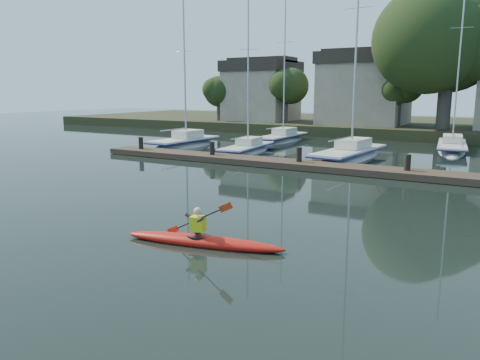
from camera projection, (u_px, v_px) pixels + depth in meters
The scene contains 9 objects.
ground at pixel (205, 244), 13.66m from camera, with size 160.00×160.00×0.00m, color black.
kayak at pixel (202, 239), 13.53m from camera, with size 4.92×1.64×1.57m.
dock at pixel (350, 169), 25.51m from camera, with size 34.00×2.00×1.80m.
sailboat_0 at pixel (185, 149), 37.29m from camera, with size 2.57×8.23×12.93m.
sailboat_1 at pixel (247, 155), 33.66m from camera, with size 2.60×7.78×12.49m.
sailboat_2 at pixel (349, 162), 30.55m from camera, with size 3.12×9.98×16.26m.
sailboat_5 at pixel (282, 144), 41.14m from camera, with size 2.08×8.79×14.55m.
sailboat_6 at pixel (451, 153), 34.78m from camera, with size 3.03×9.67×15.13m.
shore at pixel (447, 103), 46.47m from camera, with size 90.00×25.25×12.75m.
Camera 1 is at (7.46, -10.78, 4.41)m, focal length 35.00 mm.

